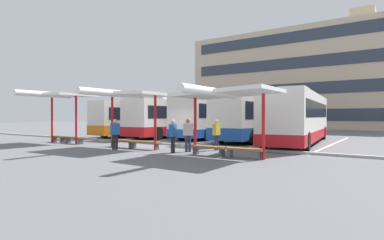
% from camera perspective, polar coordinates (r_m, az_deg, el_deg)
% --- Properties ---
extents(ground_plane, '(160.00, 160.00, 0.00)m').
position_cam_1_polar(ground_plane, '(20.06, -5.27, -4.50)').
color(ground_plane, slate).
extents(terminal_building, '(33.03, 14.45, 17.50)m').
position_cam_1_polar(terminal_building, '(53.36, 20.14, 6.64)').
color(terminal_building, '#C6B293').
rests_on(terminal_building, ground).
extents(coach_bus_0, '(3.48, 11.18, 3.44)m').
position_cam_1_polar(coach_bus_0, '(29.21, -8.44, 0.21)').
color(coach_bus_0, silver).
rests_on(coach_bus_0, ground).
extents(coach_bus_1, '(2.79, 10.26, 3.53)m').
position_cam_1_polar(coach_bus_1, '(27.24, -3.36, 0.31)').
color(coach_bus_1, silver).
rests_on(coach_bus_1, ground).
extents(coach_bus_2, '(2.85, 10.59, 3.63)m').
position_cam_1_polar(coach_bus_2, '(26.27, 4.83, 0.46)').
color(coach_bus_2, silver).
rests_on(coach_bus_2, ground).
extents(coach_bus_3, '(2.98, 12.56, 3.66)m').
position_cam_1_polar(coach_bus_3, '(24.78, 13.04, 0.40)').
color(coach_bus_3, silver).
rests_on(coach_bus_3, ground).
extents(coach_bus_4, '(3.72, 12.65, 3.63)m').
position_cam_1_polar(coach_bus_4, '(21.83, 19.15, 0.35)').
color(coach_bus_4, silver).
rests_on(coach_bus_4, ground).
extents(lane_stripe_0, '(0.16, 14.00, 0.01)m').
position_cam_1_polar(lane_stripe_0, '(30.94, -10.80, -2.68)').
color(lane_stripe_0, white).
rests_on(lane_stripe_0, ground).
extents(lane_stripe_1, '(0.16, 14.00, 0.01)m').
position_cam_1_polar(lane_stripe_1, '(28.50, -5.58, -2.96)').
color(lane_stripe_1, white).
rests_on(lane_stripe_1, ground).
extents(lane_stripe_2, '(0.16, 14.00, 0.01)m').
position_cam_1_polar(lane_stripe_2, '(26.35, 0.55, -3.25)').
color(lane_stripe_2, white).
rests_on(lane_stripe_2, ground).
extents(lane_stripe_3, '(0.16, 14.00, 0.01)m').
position_cam_1_polar(lane_stripe_3, '(24.55, 7.68, -3.55)').
color(lane_stripe_3, white).
rests_on(lane_stripe_3, ground).
extents(lane_stripe_4, '(0.16, 14.00, 0.01)m').
position_cam_1_polar(lane_stripe_4, '(23.19, 15.80, -3.82)').
color(lane_stripe_4, white).
rests_on(lane_stripe_4, ground).
extents(lane_stripe_5, '(0.16, 14.00, 0.01)m').
position_cam_1_polar(lane_stripe_5, '(22.34, 24.72, -4.02)').
color(lane_stripe_5, white).
rests_on(lane_stripe_5, ground).
extents(waiting_shelter_0, '(3.71, 4.72, 3.40)m').
position_cam_1_polar(waiting_shelter_0, '(22.34, -23.27, 4.09)').
color(waiting_shelter_0, red).
rests_on(waiting_shelter_0, ground).
extents(bench_0, '(1.56, 0.61, 0.45)m').
position_cam_1_polar(bench_0, '(23.35, -23.49, -3.01)').
color(bench_0, brown).
rests_on(bench_0, ground).
extents(bench_1, '(1.76, 0.51, 0.45)m').
position_cam_1_polar(bench_1, '(21.86, -20.96, -3.23)').
color(bench_1, brown).
rests_on(bench_1, ground).
extents(waiting_shelter_1, '(4.36, 5.13, 3.21)m').
position_cam_1_polar(waiting_shelter_1, '(17.57, -11.59, 4.51)').
color(waiting_shelter_1, red).
rests_on(waiting_shelter_1, ground).
extents(bench_2, '(1.95, 0.57, 0.45)m').
position_cam_1_polar(bench_2, '(18.47, -12.78, -3.90)').
color(bench_2, brown).
rests_on(bench_2, ground).
extents(bench_3, '(1.88, 0.62, 0.45)m').
position_cam_1_polar(bench_3, '(17.18, -8.74, -4.24)').
color(bench_3, brown).
rests_on(bench_3, ground).
extents(waiting_shelter_2, '(4.40, 5.08, 3.02)m').
position_cam_1_polar(waiting_shelter_2, '(13.64, 5.95, 4.77)').
color(waiting_shelter_2, red).
rests_on(waiting_shelter_2, ground).
extents(bench_4, '(1.76, 0.50, 0.45)m').
position_cam_1_polar(bench_4, '(14.28, 3.07, -5.25)').
color(bench_4, brown).
rests_on(bench_4, ground).
extents(bench_5, '(1.64, 0.54, 0.45)m').
position_cam_1_polar(bench_5, '(13.44, 9.70, -5.64)').
color(bench_5, brown).
rests_on(bench_5, ground).
extents(platform_kerb, '(44.00, 0.24, 0.12)m').
position_cam_1_polar(platform_kerb, '(19.87, -5.71, -4.38)').
color(platform_kerb, '#ADADA8').
rests_on(platform_kerb, ground).
extents(waiting_passenger_0, '(0.44, 0.52, 1.67)m').
position_cam_1_polar(waiting_passenger_0, '(17.20, -14.06, -2.17)').
color(waiting_passenger_0, black).
rests_on(waiting_passenger_0, ground).
extents(waiting_passenger_1, '(0.32, 0.51, 1.65)m').
position_cam_1_polar(waiting_passenger_1, '(15.22, -3.56, -2.57)').
color(waiting_passenger_1, black).
rests_on(waiting_passenger_1, ground).
extents(waiting_passenger_2, '(0.23, 0.48, 1.64)m').
position_cam_1_polar(waiting_passenger_2, '(16.51, 4.54, -2.35)').
color(waiting_passenger_2, '#33384C').
rests_on(waiting_passenger_2, ground).
extents(waiting_passenger_3, '(0.51, 0.49, 1.69)m').
position_cam_1_polar(waiting_passenger_3, '(15.75, -0.74, -2.36)').
color(waiting_passenger_3, '#33384C').
rests_on(waiting_passenger_3, ground).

